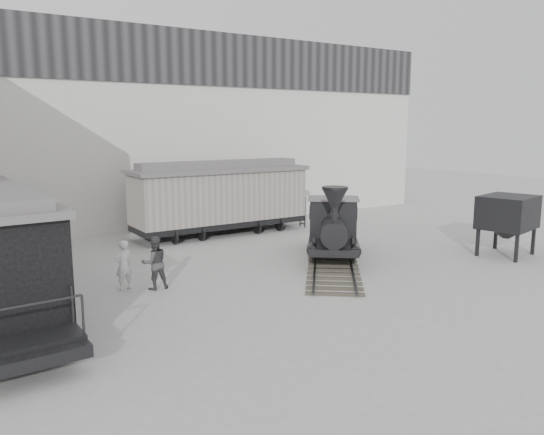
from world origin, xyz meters
TOP-DOWN VIEW (x-y plane):
  - ground at (0.00, 0.00)m, footprint 90.00×90.00m
  - north_wall at (0.00, 14.98)m, footprint 34.00×2.51m
  - locomotive at (1.85, 3.34)m, footprint 7.33×8.69m
  - boxcar at (0.18, 10.86)m, footprint 9.67×3.19m
  - visitor_a at (-7.19, 3.67)m, footprint 0.74×0.58m
  - visitor_b at (-6.22, 3.21)m, footprint 0.97×0.77m
  - coal_hopper at (8.84, -0.24)m, footprint 2.87×2.54m

SIDE VIEW (x-z plane):
  - ground at x=0.00m, z-range 0.00..0.00m
  - visitor_a at x=-7.19m, z-range 0.00..1.79m
  - visitor_b at x=-6.22m, z-range 0.00..1.91m
  - locomotive at x=1.85m, z-range -0.43..2.88m
  - coal_hopper at x=8.84m, z-range 0.41..3.09m
  - boxcar at x=0.18m, z-range 0.10..4.03m
  - north_wall at x=0.00m, z-range 0.05..11.05m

